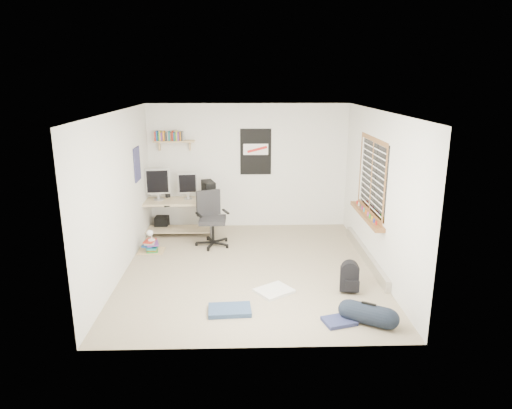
{
  "coord_description": "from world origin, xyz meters",
  "views": [
    {
      "loc": [
        -0.11,
        -6.83,
        2.97
      ],
      "look_at": [
        0.09,
        0.13,
        1.04
      ],
      "focal_mm": 32.0,
      "sensor_mm": 36.0,
      "label": 1
    }
  ],
  "objects_px": {
    "backpack": "(349,279)",
    "duffel_bag": "(368,313)",
    "desk": "(178,216)",
    "office_chair": "(213,220)",
    "book_stack": "(151,243)"
  },
  "relations": [
    {
      "from": "office_chair",
      "to": "duffel_bag",
      "type": "distance_m",
      "value": 3.57
    },
    {
      "from": "office_chair",
      "to": "backpack",
      "type": "distance_m",
      "value": 2.87
    },
    {
      "from": "backpack",
      "to": "duffel_bag",
      "type": "relative_size",
      "value": 0.68
    },
    {
      "from": "office_chair",
      "to": "book_stack",
      "type": "xyz_separation_m",
      "value": [
        -1.08,
        -0.28,
        -0.34
      ]
    },
    {
      "from": "desk",
      "to": "book_stack",
      "type": "bearing_deg",
      "value": -125.25
    },
    {
      "from": "office_chair",
      "to": "book_stack",
      "type": "relative_size",
      "value": 2.13
    },
    {
      "from": "desk",
      "to": "backpack",
      "type": "height_order",
      "value": "desk"
    },
    {
      "from": "desk",
      "to": "office_chair",
      "type": "bearing_deg",
      "value": -55.33
    },
    {
      "from": "duffel_bag",
      "to": "book_stack",
      "type": "relative_size",
      "value": 1.1
    },
    {
      "from": "desk",
      "to": "office_chair",
      "type": "relative_size",
      "value": 1.42
    },
    {
      "from": "duffel_bag",
      "to": "book_stack",
      "type": "distance_m",
      "value": 4.1
    },
    {
      "from": "office_chair",
      "to": "duffel_bag",
      "type": "height_order",
      "value": "office_chair"
    },
    {
      "from": "desk",
      "to": "office_chair",
      "type": "distance_m",
      "value": 0.97
    },
    {
      "from": "office_chair",
      "to": "duffel_bag",
      "type": "xyz_separation_m",
      "value": [
        2.11,
        -2.85,
        -0.35
      ]
    },
    {
      "from": "backpack",
      "to": "desk",
      "type": "bearing_deg",
      "value": 148.03
    }
  ]
}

